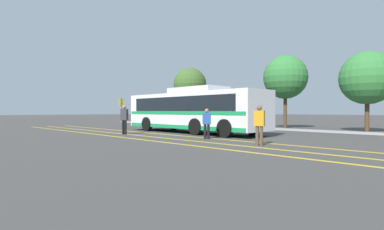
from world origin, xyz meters
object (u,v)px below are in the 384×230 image
Objects in this scene: pedestrian_1 at (124,118)px; bus_stop_sign at (121,110)px; tree_3 at (367,78)px; tree_2 at (190,85)px; pedestrian_0 at (207,122)px; parked_car_1 at (209,120)px; pedestrian_2 at (259,123)px; tree_0 at (285,77)px; parked_car_0 at (162,117)px; transit_bus at (192,110)px.

pedestrian_1 is 5.35m from bus_stop_sign.
bus_stop_sign is 0.45× the size of tree_3.
tree_2 is 19.74m from tree_3.
pedestrian_0 is at bearing -95.58° from bus_stop_sign.
parked_car_1 is at bearing 91.94° from pedestrian_0.
pedestrian_2 is at bearing -93.99° from tree_3.
tree_2 reaches higher than pedestrian_2.
pedestrian_1 is at bearing -118.15° from bus_stop_sign.
tree_2 is (-13.45, 2.14, 0.39)m from tree_0.
pedestrian_2 is 12.07m from tree_3.
pedestrian_2 is 0.25× the size of tree_2.
parked_car_0 is 6.23m from parked_car_1.
tree_0 reaches higher than pedestrian_1.
pedestrian_2 is 23.80m from tree_2.
bus_stop_sign reaches higher than parked_car_0.
bus_stop_sign is 0.37× the size of tree_2.
pedestrian_0 is 0.87× the size of pedestrian_1.
pedestrian_1 is 1.08× the size of pedestrian_2.
tree_3 is (0.82, 11.74, 2.69)m from pedestrian_2.
parked_car_1 is (-3.29, 5.23, -0.82)m from transit_bus.
transit_bus is at bearing 105.19° from pedestrian_0.
pedestrian_2 is at bearing -66.34° from tree_0.
transit_bus reaches higher than pedestrian_2.
tree_0 is (1.91, 8.87, 2.71)m from transit_bus.
parked_car_1 is at bearing -106.83° from pedestrian_1.
parked_car_1 is 10.80m from tree_2.
transit_bus reaches higher than parked_car_0.
tree_3 is (4.36, 11.09, 2.76)m from pedestrian_0.
parked_car_0 is 1.74× the size of bus_stop_sign.
tree_2 is 1.21× the size of tree_3.
tree_3 reaches higher than pedestrian_1.
tree_3 is at bearing -7.21° from tree_2.
tree_0 is 6.15m from tree_3.
pedestrian_2 is (9.10, 0.75, -0.08)m from pedestrian_1.
pedestrian_2 is at bearing -50.13° from pedestrian_0.
parked_car_0 is 15.27m from pedestrian_0.
transit_bus is 7.21× the size of pedestrian_0.
pedestrian_1 is (1.39, -9.19, 0.35)m from parked_car_1.
transit_bus is at bearing -43.65° from tree_2.
bus_stop_sign is at bearing -26.10° from pedestrian_2.
tree_2 reaches higher than pedestrian_1.
bus_stop_sign is 13.67m from tree_2.
tree_3 is at bearing 28.75° from pedestrian_0.
pedestrian_2 is at bearing 159.31° from pedestrian_1.
parked_car_0 is at bearing -169.08° from tree_3.
transit_bus is at bearing -133.26° from tree_3.
transit_bus is 2.49× the size of parked_car_1.
pedestrian_2 is 0.68× the size of bus_stop_sign.
parked_car_0 is 2.56× the size of pedestrian_2.
transit_bus is 11.90m from tree_3.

